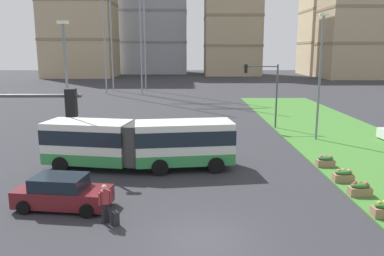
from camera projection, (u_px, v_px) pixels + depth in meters
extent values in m
plane|color=#2D2D33|center=(204.00, 241.00, 15.07)|extent=(260.00, 260.00, 0.00)
cube|color=silver|center=(184.00, 142.00, 23.99)|extent=(6.26, 3.22, 2.55)
cube|color=#338C47|center=(184.00, 156.00, 24.17)|extent=(6.29, 3.25, 0.70)
cube|color=#19232D|center=(184.00, 135.00, 23.90)|extent=(6.31, 3.27, 0.90)
cube|color=silver|center=(88.00, 141.00, 24.10)|extent=(5.56, 3.39, 2.55)
cube|color=#338C47|center=(89.00, 156.00, 24.29)|extent=(5.59, 3.41, 0.70)
cube|color=#19232D|center=(88.00, 135.00, 24.02)|extent=(5.61, 3.43, 0.90)
cylinder|color=#383838|center=(136.00, 143.00, 23.59)|extent=(2.40, 2.40, 2.45)
cylinder|color=black|center=(209.00, 154.00, 25.68)|extent=(1.03, 0.40, 1.00)
cylinder|color=black|center=(216.00, 165.00, 23.26)|extent=(1.03, 0.40, 1.00)
cylinder|color=black|center=(158.00, 156.00, 25.24)|extent=(1.03, 0.40, 1.00)
cylinder|color=black|center=(160.00, 168.00, 22.81)|extent=(1.03, 0.40, 1.00)
cylinder|color=black|center=(79.00, 154.00, 25.77)|extent=(1.03, 0.45, 1.00)
cylinder|color=black|center=(61.00, 165.00, 23.36)|extent=(1.03, 0.45, 1.00)
sphere|color=#F9EFC6|center=(228.00, 151.00, 25.45)|extent=(0.24, 0.24, 0.24)
sphere|color=#F9EFC6|center=(234.00, 158.00, 23.70)|extent=(0.24, 0.24, 0.24)
cylinder|color=black|center=(384.00, 135.00, 32.49)|extent=(0.65, 0.24, 0.64)
cube|color=maroon|center=(63.00, 196.00, 18.12)|extent=(4.60, 2.37, 0.80)
cube|color=black|center=(59.00, 182.00, 17.99)|extent=(2.58, 1.98, 0.60)
cylinder|color=black|center=(101.00, 196.00, 18.86)|extent=(0.66, 0.30, 0.64)
cylinder|color=black|center=(87.00, 211.00, 17.11)|extent=(0.66, 0.30, 0.64)
cylinder|color=black|center=(43.00, 193.00, 19.22)|extent=(0.66, 0.30, 0.64)
cylinder|color=black|center=(24.00, 208.00, 17.47)|extent=(0.66, 0.30, 0.64)
cylinder|color=black|center=(103.00, 214.00, 16.51)|extent=(0.16, 0.16, 0.90)
cylinder|color=black|center=(108.00, 213.00, 16.62)|extent=(0.16, 0.16, 0.90)
cylinder|color=maroon|center=(105.00, 197.00, 16.41)|extent=(0.36, 0.36, 0.60)
sphere|color=tan|center=(104.00, 187.00, 16.33)|extent=(0.24, 0.24, 0.24)
cylinder|color=maroon|center=(100.00, 199.00, 16.29)|extent=(0.10, 0.10, 0.55)
cylinder|color=maroon|center=(110.00, 197.00, 16.56)|extent=(0.10, 0.10, 0.55)
cube|color=#232328|center=(115.00, 218.00, 16.40)|extent=(0.40, 0.43, 0.56)
cylinder|color=black|center=(115.00, 207.00, 16.30)|extent=(0.03, 0.03, 0.40)
sphere|color=orange|center=(379.00, 203.00, 16.97)|extent=(0.20, 0.20, 0.20)
cube|color=#937051|center=(360.00, 191.00, 19.53)|extent=(1.10, 0.56, 0.44)
ellipsoid|color=#2D6B28|center=(360.00, 185.00, 19.46)|extent=(0.99, 0.50, 0.28)
sphere|color=red|center=(355.00, 184.00, 19.44)|extent=(0.20, 0.20, 0.20)
sphere|color=red|center=(360.00, 183.00, 19.52)|extent=(0.20, 0.20, 0.20)
sphere|color=red|center=(366.00, 184.00, 19.39)|extent=(0.20, 0.20, 0.20)
cube|color=#937051|center=(343.00, 178.00, 21.62)|extent=(1.10, 0.56, 0.44)
ellipsoid|color=#2D6B28|center=(344.00, 172.00, 21.55)|extent=(0.99, 0.50, 0.28)
sphere|color=#EF7566|center=(339.00, 171.00, 21.53)|extent=(0.20, 0.20, 0.20)
sphere|color=#EF7566|center=(343.00, 170.00, 21.61)|extent=(0.20, 0.20, 0.20)
sphere|color=#EF7566|center=(349.00, 171.00, 21.48)|extent=(0.20, 0.20, 0.20)
cube|color=#937051|center=(325.00, 163.00, 24.43)|extent=(1.10, 0.56, 0.44)
ellipsoid|color=#2D6B28|center=(326.00, 158.00, 24.37)|extent=(0.99, 0.50, 0.28)
sphere|color=#D14C99|center=(321.00, 157.00, 24.35)|extent=(0.20, 0.20, 0.20)
sphere|color=#D14C99|center=(325.00, 156.00, 24.43)|extent=(0.20, 0.20, 0.20)
sphere|color=#D14C99|center=(330.00, 157.00, 24.29)|extent=(0.20, 0.20, 0.20)
cylinder|color=#474C51|center=(13.00, 96.00, 10.86)|extent=(3.87, 0.10, 0.10)
cube|color=black|center=(71.00, 103.00, 10.91)|extent=(0.28, 0.28, 0.80)
sphere|color=red|center=(71.00, 94.00, 10.86)|extent=(0.16, 0.16, 0.16)
sphere|color=yellow|center=(71.00, 103.00, 10.92)|extent=(0.16, 0.16, 0.16)
sphere|color=green|center=(72.00, 112.00, 10.97)|extent=(0.16, 0.16, 0.16)
cylinder|color=#474C51|center=(277.00, 97.00, 36.10)|extent=(0.16, 0.16, 6.05)
cylinder|color=#474C51|center=(260.00, 67.00, 35.52)|extent=(3.27, 0.10, 0.10)
cube|color=black|center=(246.00, 69.00, 35.54)|extent=(0.28, 0.28, 0.80)
sphere|color=red|center=(246.00, 66.00, 35.49)|extent=(0.16, 0.16, 0.16)
sphere|color=yellow|center=(246.00, 69.00, 35.55)|extent=(0.16, 0.16, 0.16)
sphere|color=green|center=(246.00, 72.00, 35.60)|extent=(0.16, 0.16, 0.16)
cylinder|color=slate|center=(68.00, 95.00, 25.12)|extent=(0.18, 0.18, 8.97)
cube|color=white|center=(63.00, 22.00, 24.21)|extent=(0.70, 0.28, 0.20)
cylinder|color=slate|center=(320.00, 80.00, 30.98)|extent=(0.18, 0.18, 9.98)
cube|color=white|center=(324.00, 14.00, 29.96)|extent=(0.70, 0.28, 0.20)
cube|color=tan|center=(79.00, 4.00, 103.27)|extent=(18.41, 15.74, 38.78)
cube|color=#85765B|center=(81.00, 40.00, 105.14)|extent=(18.61, 15.94, 0.70)
cube|color=#85765B|center=(79.00, 3.00, 103.20)|extent=(18.61, 15.94, 0.70)
cube|color=gray|center=(153.00, 43.00, 122.81)|extent=(21.84, 15.73, 0.70)
cube|color=gray|center=(152.00, 12.00, 120.95)|extent=(21.84, 15.73, 0.70)
cube|color=tan|center=(233.00, 3.00, 111.26)|extent=(15.87, 15.06, 41.14)
cube|color=#85765B|center=(232.00, 46.00, 113.65)|extent=(16.07, 15.26, 0.70)
cube|color=#85765B|center=(232.00, 17.00, 112.01)|extent=(16.07, 15.26, 0.70)
cube|color=#9C8D6E|center=(333.00, 43.00, 115.82)|extent=(18.14, 15.04, 0.70)
cube|color=#9C8D6E|center=(336.00, 11.00, 113.98)|extent=(18.14, 15.04, 0.70)
cube|color=#85765B|center=(357.00, 43.00, 100.05)|extent=(18.05, 14.30, 0.70)
cube|color=#85765B|center=(360.00, 9.00, 98.32)|extent=(18.05, 14.30, 0.70)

